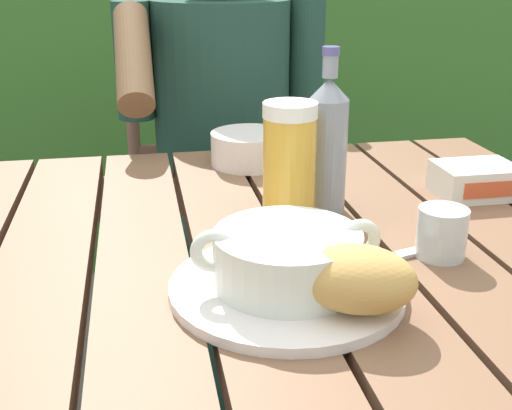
{
  "coord_description": "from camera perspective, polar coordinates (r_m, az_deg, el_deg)",
  "views": [
    {
      "loc": [
        -0.12,
        -0.77,
        1.12
      ],
      "look_at": [
        0.02,
        -0.04,
        0.84
      ],
      "focal_mm": 45.3,
      "sensor_mm": 36.0,
      "label": 1
    }
  ],
  "objects": [
    {
      "name": "serving_plate",
      "position": [
        0.74,
        2.73,
        -7.25
      ],
      "size": [
        0.27,
        0.27,
        0.01
      ],
      "color": "white",
      "rests_on": "dining_table"
    },
    {
      "name": "bread_roll",
      "position": [
        0.68,
        8.87,
        -6.42
      ],
      "size": [
        0.15,
        0.14,
        0.07
      ],
      "color": "tan",
      "rests_on": "serving_plate"
    },
    {
      "name": "dining_table",
      "position": [
        0.91,
        -1.51,
        -9.57
      ],
      "size": [
        1.13,
        0.91,
        0.77
      ],
      "color": "brown",
      "rests_on": "ground_plane"
    },
    {
      "name": "table_knife",
      "position": [
        0.83,
        11.23,
        -4.63
      ],
      "size": [
        0.15,
        0.06,
        0.01
      ],
      "color": "silver",
      "rests_on": "dining_table"
    },
    {
      "name": "chair_near_diner",
      "position": [
        1.8,
        -3.5,
        -0.67
      ],
      "size": [
        0.46,
        0.41,
        0.92
      ],
      "color": "brown",
      "rests_on": "ground_plane"
    },
    {
      "name": "water_glass_small",
      "position": [
        0.85,
        16.08,
        -2.37
      ],
      "size": [
        0.06,
        0.06,
        0.07
      ],
      "color": "silver",
      "rests_on": "dining_table"
    },
    {
      "name": "beer_glass",
      "position": [
        0.9,
        2.95,
        3.6
      ],
      "size": [
        0.08,
        0.08,
        0.18
      ],
      "color": "gold",
      "rests_on": "dining_table"
    },
    {
      "name": "soup_bowl",
      "position": [
        0.72,
        2.78,
        -4.56
      ],
      "size": [
        0.22,
        0.17,
        0.07
      ],
      "color": "white",
      "rests_on": "serving_plate"
    },
    {
      "name": "beer_bottle",
      "position": [
        0.95,
        6.3,
        5.39
      ],
      "size": [
        0.06,
        0.06,
        0.24
      ],
      "color": "gray",
      "rests_on": "dining_table"
    },
    {
      "name": "diner_bowl",
      "position": [
        1.19,
        -0.57,
        5.03
      ],
      "size": [
        0.14,
        0.14,
        0.06
      ],
      "color": "white",
      "rests_on": "dining_table"
    },
    {
      "name": "butter_tub",
      "position": [
        1.09,
        18.81,
        2.09
      ],
      "size": [
        0.13,
        0.1,
        0.05
      ],
      "color": "white",
      "rests_on": "dining_table"
    },
    {
      "name": "person_eating",
      "position": [
        1.54,
        -2.9,
        6.07
      ],
      "size": [
        0.48,
        0.47,
        1.25
      ],
      "color": "#21443A",
      "rests_on": "ground_plane"
    }
  ]
}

